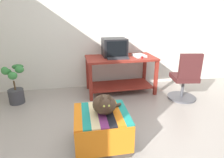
{
  "coord_description": "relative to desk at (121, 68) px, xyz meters",
  "views": [
    {
      "loc": [
        -0.51,
        -1.88,
        1.54
      ],
      "look_at": [
        -0.02,
        0.85,
        0.55
      ],
      "focal_mm": 30.21,
      "sensor_mm": 36.0,
      "label": 1
    }
  ],
  "objects": [
    {
      "name": "cat",
      "position": [
        -0.54,
        -1.58,
        0.06
      ],
      "size": [
        0.36,
        0.34,
        0.29
      ],
      "rotation": [
        0.0,
        0.0,
        0.0
      ],
      "color": "#473323",
      "rests_on": "ottoman_with_blanket"
    },
    {
      "name": "book",
      "position": [
        0.36,
        -0.04,
        0.25
      ],
      "size": [
        0.24,
        0.31,
        0.04
      ],
      "primitive_type": "cube",
      "rotation": [
        0.0,
        0.0,
        0.15
      ],
      "color": "white",
      "rests_on": "desk"
    },
    {
      "name": "ground_plane",
      "position": [
        -0.29,
        -1.6,
        -0.49
      ],
      "size": [
        14.0,
        14.0,
        0.0
      ],
      "primitive_type": "plane",
      "color": "#9E9389"
    },
    {
      "name": "potted_plant",
      "position": [
        -1.92,
        -0.17,
        -0.2
      ],
      "size": [
        0.35,
        0.33,
        0.69
      ],
      "color": "#3D3D42",
      "rests_on": "ground_plane"
    },
    {
      "name": "tv_monitor",
      "position": [
        -0.11,
        0.1,
        0.4
      ],
      "size": [
        0.47,
        0.41,
        0.34
      ],
      "rotation": [
        0.0,
        0.0,
        0.03
      ],
      "color": "black",
      "rests_on": "desk"
    },
    {
      "name": "desk",
      "position": [
        0.0,
        0.0,
        0.0
      ],
      "size": [
        1.36,
        0.72,
        0.72
      ],
      "rotation": [
        0.0,
        0.0,
        0.03
      ],
      "color": "maroon",
      "rests_on": "ground_plane"
    },
    {
      "name": "back_wall",
      "position": [
        -0.29,
        0.45,
        0.81
      ],
      "size": [
        8.0,
        0.1,
        2.6
      ],
      "primitive_type": "cube",
      "color": "silver",
      "rests_on": "ground_plane"
    },
    {
      "name": "keyboard",
      "position": [
        -0.09,
        -0.15,
        0.24
      ],
      "size": [
        0.4,
        0.16,
        0.02
      ],
      "primitive_type": "cube",
      "rotation": [
        0.0,
        0.0,
        -0.02
      ],
      "color": "#333338",
      "rests_on": "desk"
    },
    {
      "name": "ottoman_with_blanket",
      "position": [
        -0.58,
        -1.57,
        -0.28
      ],
      "size": [
        0.63,
        0.63,
        0.43
      ],
      "color": "#4C4238",
      "rests_on": "ground_plane"
    },
    {
      "name": "stapler",
      "position": [
        0.36,
        -0.16,
        0.25
      ],
      "size": [
        0.05,
        0.11,
        0.04
      ],
      "primitive_type": "cube",
      "rotation": [
        0.0,
        0.0,
        0.15
      ],
      "color": "#A31E1E",
      "rests_on": "desk"
    },
    {
      "name": "office_chair",
      "position": [
        1.07,
        -0.57,
        -0.11
      ],
      "size": [
        0.52,
        0.52,
        0.89
      ],
      "rotation": [
        0.0,
        0.0,
        2.99
      ],
      "color": "#4C4C51",
      "rests_on": "ground_plane"
    }
  ]
}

